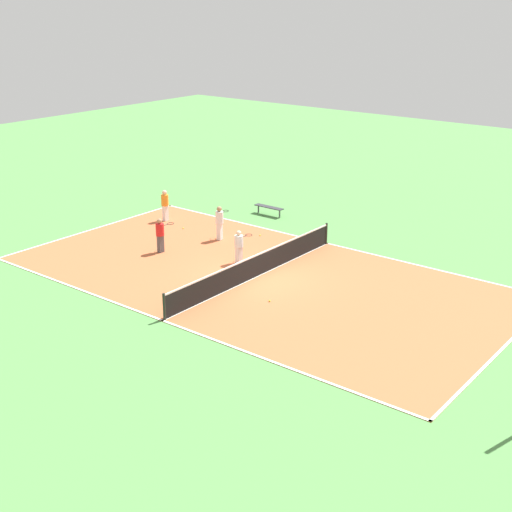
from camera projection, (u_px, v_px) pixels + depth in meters
ground_plane at (256, 277)px, 28.45m from camera, size 80.00×80.00×0.00m
court_surface at (256, 277)px, 28.45m from camera, size 10.52×20.07×0.02m
tennis_net at (256, 265)px, 28.27m from camera, size 10.32×0.10×0.98m
bench at (269, 208)px, 36.39m from camera, size 0.36×1.66×0.45m
player_near_white at (220, 221)px, 32.48m from camera, size 0.98×0.53×1.59m
player_far_white at (239, 245)px, 29.67m from camera, size 0.96×0.41×1.42m
player_center_orange at (165, 204)px, 35.25m from camera, size 0.36×0.36×1.56m
player_coach_red at (160, 233)px, 30.89m from camera, size 0.96×0.42×1.53m
tennis_ball_right_alley at (270, 301)px, 26.10m from camera, size 0.07×0.07×0.07m
tennis_ball_near_net at (183, 228)px, 34.28m from camera, size 0.07×0.07×0.07m
tennis_ball_left_sideline at (260, 235)px, 33.28m from camera, size 0.07×0.07×0.07m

